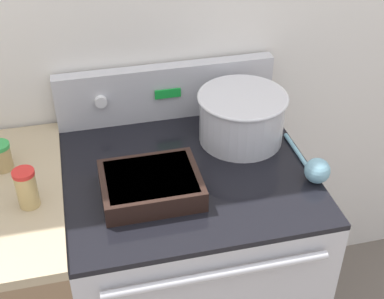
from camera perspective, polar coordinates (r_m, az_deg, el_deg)
The scene contains 8 objects.
kitchen_wall at distance 1.81m, azimuth -3.39°, elevation 13.93°, with size 8.00×0.05×2.50m.
stove_range at distance 1.96m, azimuth -0.46°, elevation -12.60°, with size 0.76×0.72×0.90m.
control_panel at distance 1.86m, azimuth -2.78°, elevation 6.18°, with size 0.76×0.07×0.20m.
mixing_bowl at distance 1.75m, azimuth 5.33°, elevation 3.68°, with size 0.29×0.29×0.17m.
casserole_dish at distance 1.55m, azimuth -4.42°, elevation -3.68°, with size 0.28×0.23×0.07m.
ladle at distance 1.64m, azimuth 13.04°, elevation -2.06°, with size 0.08×0.28×0.08m.
spice_jar_red_cap at distance 1.54m, azimuth -17.24°, elevation -3.96°, with size 0.06×0.06×0.12m.
spice_jar_green_cap at distance 1.71m, azimuth -19.73°, elevation -0.68°, with size 0.07×0.07×0.09m.
Camera 1 is at (-0.29, -0.93, 1.92)m, focal length 50.00 mm.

